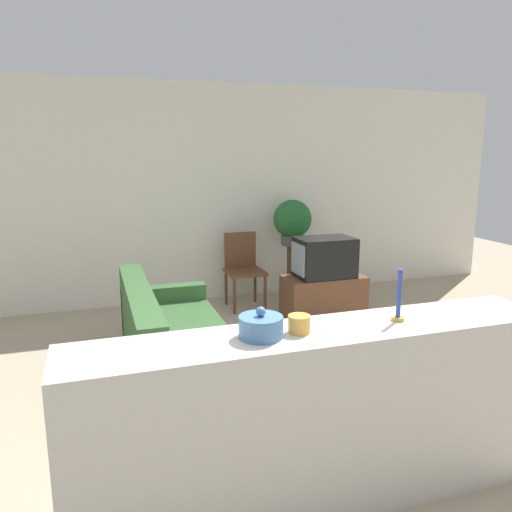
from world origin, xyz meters
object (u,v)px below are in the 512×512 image
at_px(wooden_chair, 243,266).
at_px(couch, 174,346).
at_px(decorative_bowl, 261,326).
at_px(potted_plant, 292,221).
at_px(television, 324,257).

bearing_deg(wooden_chair, couch, -123.08).
relative_size(couch, decorative_bowl, 8.66).
height_order(couch, potted_plant, potted_plant).
height_order(couch, decorative_bowl, decorative_bowl).
xyz_separation_m(couch, television, (1.85, 0.99, 0.43)).
distance_m(couch, wooden_chair, 2.09).
distance_m(wooden_chair, potted_plant, 0.87).
relative_size(television, potted_plant, 1.13).
xyz_separation_m(potted_plant, decorative_bowl, (-1.66, -3.62, 0.02)).
distance_m(couch, television, 2.14).
bearing_deg(potted_plant, decorative_bowl, -114.64).
bearing_deg(potted_plant, wooden_chair, -169.65).
bearing_deg(decorative_bowl, potted_plant, 65.36).
bearing_deg(decorative_bowl, wooden_chair, 74.52).
bearing_deg(couch, decorative_bowl, -84.61).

